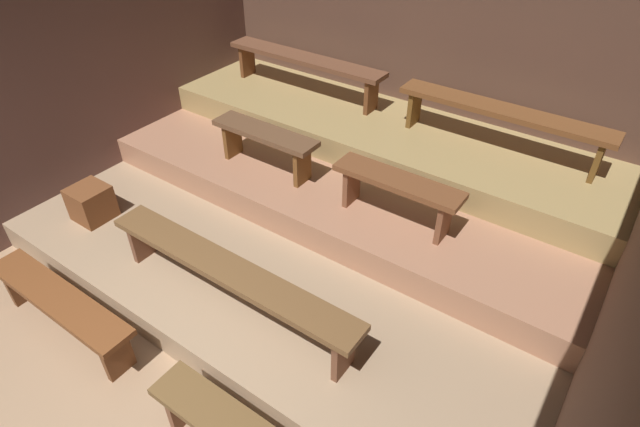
{
  "coord_description": "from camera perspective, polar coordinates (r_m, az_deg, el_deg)",
  "views": [
    {
      "loc": [
        2.27,
        -0.34,
        3.35
      ],
      "look_at": [
        0.2,
        2.59,
        0.61
      ],
      "focal_mm": 28.75,
      "sensor_mm": 36.0,
      "label": 1
    }
  ],
  "objects": [
    {
      "name": "platform_lower",
      "position": [
        5.07,
        -0.11,
        -2.01
      ],
      "size": [
        4.94,
        3.63,
        0.28
      ],
      "primitive_type": "cube",
      "color": "tan",
      "rests_on": "ground"
    },
    {
      "name": "bench_middle_right",
      "position": [
        4.41,
        8.58,
        2.82
      ],
      "size": [
        1.15,
        0.28,
        0.43
      ],
      "color": "brown",
      "rests_on": "platform_middle"
    },
    {
      "name": "bench_upper_right",
      "position": [
        5.15,
        19.64,
        10.24
      ],
      "size": [
        2.02,
        0.28,
        0.43
      ],
      "color": "brown",
      "rests_on": "platform_upper"
    },
    {
      "name": "wall_right",
      "position": [
        3.34,
        31.42,
        -5.79
      ],
      "size": [
        0.06,
        5.47,
        2.73
      ],
      "primitive_type": "cube",
      "color": "brown",
      "rests_on": "ground"
    },
    {
      "name": "bench_floor_left",
      "position": [
        4.58,
        -26.98,
        -8.9
      ],
      "size": [
        1.55,
        0.28,
        0.43
      ],
      "color": "brown",
      "rests_on": "ground"
    },
    {
      "name": "wall_back",
      "position": [
        5.87,
        10.82,
        16.92
      ],
      "size": [
        5.74,
        0.06,
        2.73
      ],
      "primitive_type": "cube",
      "color": "brown",
      "rests_on": "ground"
    },
    {
      "name": "platform_upper",
      "position": [
        5.61,
        7.0,
        8.72
      ],
      "size": [
        4.94,
        1.25,
        0.28
      ],
      "primitive_type": "cube",
      "color": "tan",
      "rests_on": "platform_middle"
    },
    {
      "name": "bench_upper_left",
      "position": [
        6.08,
        -1.72,
        16.43
      ],
      "size": [
        2.02,
        0.28,
        0.43
      ],
      "color": "brown",
      "rests_on": "platform_upper"
    },
    {
      "name": "bench_lower_center",
      "position": [
        3.97,
        -10.16,
        -6.59
      ],
      "size": [
        2.33,
        0.28,
        0.43
      ],
      "color": "brown",
      "rests_on": "platform_lower"
    },
    {
      "name": "platform_middle",
      "position": [
        5.39,
        4.26,
        4.17
      ],
      "size": [
        4.94,
        2.21,
        0.28
      ],
      "primitive_type": "cube",
      "color": "#AC7658",
      "rests_on": "platform_lower"
    },
    {
      "name": "wooden_crate_lower",
      "position": [
        5.4,
        -24.11,
        1.09
      ],
      "size": [
        0.34,
        0.34,
        0.34
      ],
      "primitive_type": "cube",
      "color": "brown",
      "rests_on": "platform_lower"
    },
    {
      "name": "wall_left",
      "position": [
        5.82,
        -24.64,
        14.06
      ],
      "size": [
        0.06,
        5.47,
        2.73
      ],
      "primitive_type": "cube",
      "color": "brown",
      "rests_on": "ground"
    },
    {
      "name": "bench_middle_left",
      "position": [
        5.11,
        -6.14,
        8.22
      ],
      "size": [
        1.15,
        0.28,
        0.43
      ],
      "color": "brown",
      "rests_on": "platform_middle"
    },
    {
      "name": "ground",
      "position": [
        4.88,
        -3.69,
        -6.81
      ],
      "size": [
        5.74,
        5.47,
        0.08
      ],
      "primitive_type": "cube",
      "color": "tan"
    }
  ]
}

